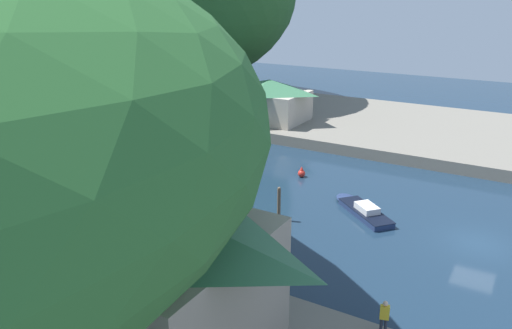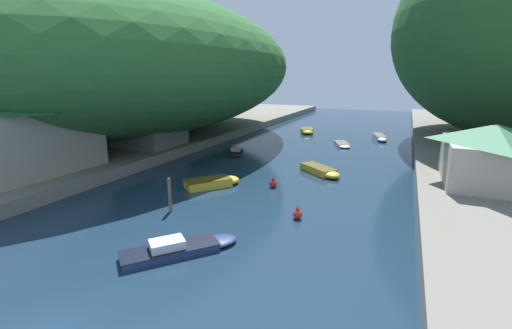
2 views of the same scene
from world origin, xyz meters
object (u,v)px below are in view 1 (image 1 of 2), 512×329
Objects in this scene: boat_mid_channel at (361,209)px; waterfront_building at (116,257)px; boat_near_quay at (65,119)px; channel_buoy_far at (302,173)px; right_bank_cottage at (270,99)px; boat_small_dinghy at (190,156)px; person_on_quay at (384,316)px; boat_far_upstream at (205,198)px; boat_far_right_bank at (58,187)px; boat_yellow_tender at (76,136)px; channel_buoy_near at (222,175)px.

waterfront_building is at bearing -151.09° from boat_mid_channel.
boat_near_quay is 32.86m from channel_buoy_far.
boat_small_dinghy is at bearing 174.38° from right_bank_cottage.
boat_near_quay is 3.34× the size of person_on_quay.
boat_far_right_bank is (-3.83, 11.48, -0.11)m from boat_far_upstream.
boat_yellow_tender is 41.73m from person_on_quay.
boat_near_quay is 6.07× the size of channel_buoy_far.
channel_buoy_near is at bearing 124.60° from channel_buoy_far.
channel_buoy_near is 22.98m from person_on_quay.
channel_buoy_far is (0.95, -11.08, 0.04)m from boat_small_dinghy.
right_bank_cottage is 1.78× the size of boat_small_dinghy.
channel_buoy_near reaches higher than boat_near_quay.
waterfront_building is at bearing 31.57° from boat_yellow_tender.
waterfront_building reaches higher than channel_buoy_near.
person_on_quay is at bearing 55.91° from boat_far_right_bank.
person_on_quay reaches higher than boat_mid_channel.
waterfront_building reaches higher than boat_mid_channel.
boat_mid_channel is 3.38× the size of person_on_quay.
channel_buoy_near is at bearing 128.02° from boat_mid_channel.
boat_mid_channel is 1.23× the size of boat_yellow_tender.
boat_small_dinghy is at bearing 31.64° from waterfront_building.
waterfront_building is 3.36× the size of boat_far_right_bank.
boat_far_right_bank is (-11.36, 4.26, -0.08)m from boat_small_dinghy.
waterfront_building is 44.34m from boat_near_quay.
right_bank_cottage reaches higher than boat_small_dinghy.
boat_yellow_tender is at bearing 111.23° from boat_far_upstream.
right_bank_cottage is 9.06× the size of channel_buoy_far.
boat_far_upstream is (-4.18, 10.56, 0.07)m from boat_mid_channel.
waterfront_building is 37.69m from right_bank_cottage.
boat_far_right_bank reaches higher than boat_near_quay.
right_bank_cottage is 1.82× the size of boat_yellow_tender.
right_bank_cottage reaches higher than channel_buoy_far.
boat_mid_channel is 6.13× the size of channel_buoy_far.
channel_buoy_far is at bearing 97.79° from boat_mid_channel.
right_bank_cottage is at bearing 97.77° from boat_near_quay.
boat_far_upstream is at bearing -160.99° from channel_buoy_near.
boat_far_upstream is 4.98m from channel_buoy_near.
right_bank_cottage is 15.84m from channel_buoy_far.
person_on_quay is (-14.36, -17.87, 1.69)m from channel_buoy_near.
channel_buoy_near reaches higher than boat_far_upstream.
boat_mid_channel is 1.01× the size of boat_near_quay.
boat_mid_channel is 11.36m from boat_far_upstream.
right_bank_cottage is at bearing 15.23° from channel_buoy_near.
right_bank_cottage is at bearing 144.96° from boat_far_right_bank.
person_on_quay reaches higher than boat_near_quay.
boat_yellow_tender is at bearing 125.60° from boat_mid_channel.
boat_near_quay is 5.97× the size of channel_buoy_near.
boat_far_right_bank is at bearing -29.20° from person_on_quay.
right_bank_cottage is 1.77× the size of boat_far_upstream.
boat_small_dinghy is 5.09× the size of channel_buoy_far.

